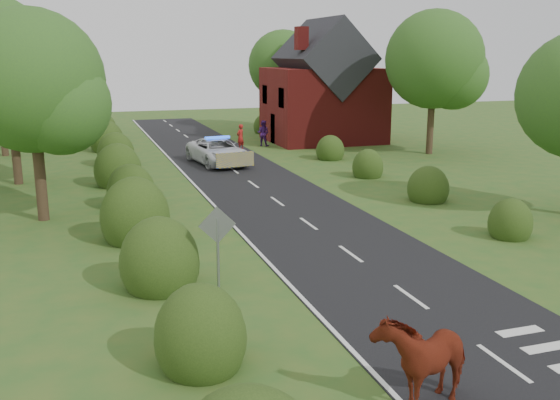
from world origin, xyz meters
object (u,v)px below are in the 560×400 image
object	(u,v)px
road_sign	(218,237)
pedestrian_purple	(263,133)
cow	(422,362)
pedestrian_red	(240,137)
police_van	(218,151)

from	to	relation	value
road_sign	pedestrian_purple	size ratio (longest dim) A/B	1.36
cow	pedestrian_red	xyz separation A→B (m)	(4.88, 32.39, 0.10)
pedestrian_red	cow	bearing A→B (deg)	44.37
road_sign	pedestrian_red	world-z (taller)	road_sign
police_van	pedestrian_red	size ratio (longest dim) A/B	3.31
pedestrian_purple	cow	bearing A→B (deg)	116.70
road_sign	police_van	size ratio (longest dim) A/B	0.43
road_sign	pedestrian_red	bearing A→B (deg)	73.93
pedestrian_red	road_sign	bearing A→B (deg)	36.88
cow	police_van	bearing A→B (deg)	155.17
pedestrian_purple	road_sign	bearing A→B (deg)	109.01
cow	pedestrian_purple	world-z (taller)	pedestrian_purple
pedestrian_red	police_van	bearing A→B (deg)	24.68
police_van	pedestrian_red	distance (m)	5.86
pedestrian_red	pedestrian_purple	xyz separation A→B (m)	(2.03, 1.21, 0.04)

